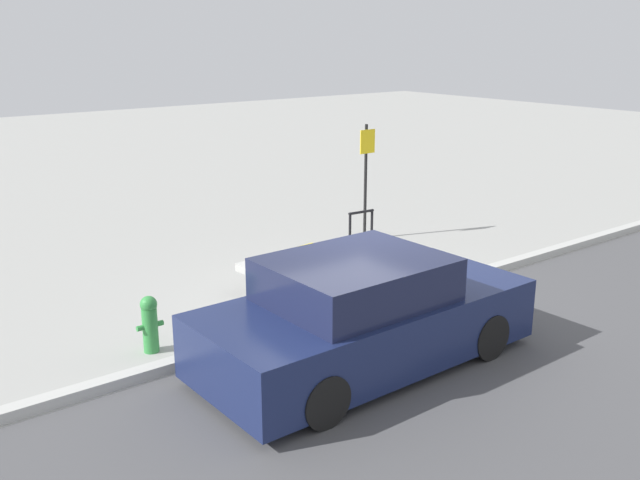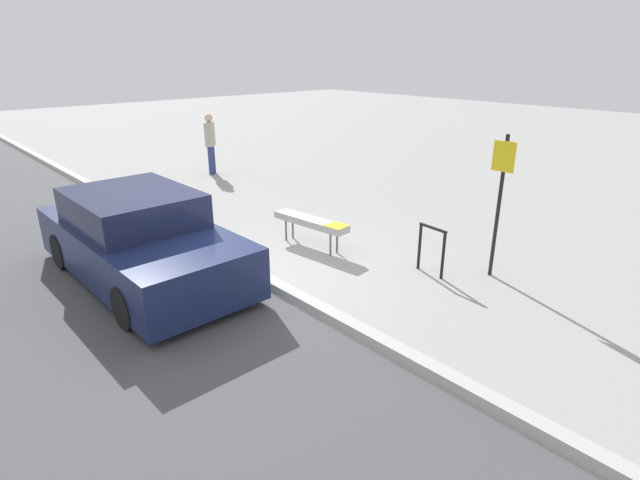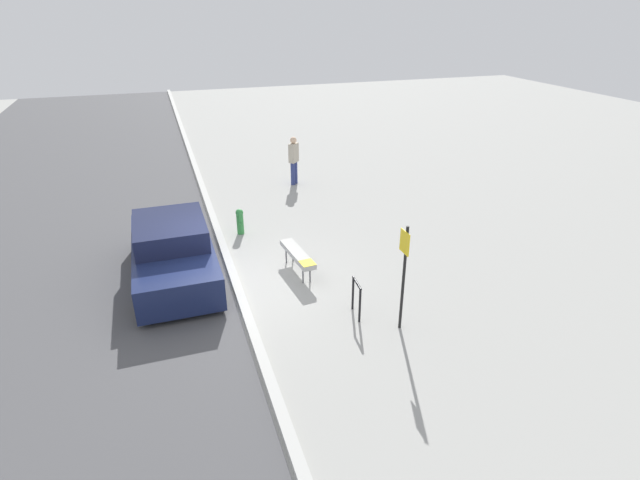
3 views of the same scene
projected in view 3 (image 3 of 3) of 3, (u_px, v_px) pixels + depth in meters
ground_plane at (236, 285)px, 11.93m from camera, size 60.00×60.00×0.00m
curb at (235, 282)px, 11.90m from camera, size 60.00×0.20×0.13m
bench at (298, 254)px, 12.28m from camera, size 1.65×0.50×0.57m
bike_rack at (356, 295)px, 10.55m from camera, size 0.55×0.10×0.83m
sign_post at (404, 269)px, 9.77m from camera, size 0.36×0.08×2.30m
fire_hydrant at (240, 221)px, 14.39m from camera, size 0.36×0.22×0.77m
pedestrian at (294, 159)px, 18.14m from camera, size 0.44×0.43×1.76m
parked_car_near at (173, 252)px, 12.07m from camera, size 4.31×1.91×1.42m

